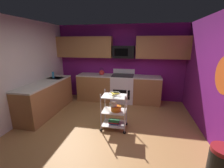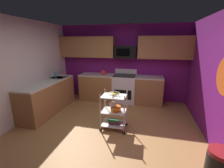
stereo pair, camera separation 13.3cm
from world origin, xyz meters
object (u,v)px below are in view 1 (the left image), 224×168
at_px(oven_range, 123,88).
at_px(fruit_bowl, 114,94).
at_px(rolling_cart, 114,111).
at_px(dish_soap_bottle, 53,75).
at_px(mixing_bowl_large, 116,108).
at_px(kettle, 102,73).
at_px(book_stack, 114,122).
at_px(mixing_bowl_small, 113,104).
at_px(microwave, 124,52).

bearing_deg(oven_range, fruit_bowl, -89.01).
height_order(rolling_cart, dish_soap_bottle, dish_soap_bottle).
bearing_deg(mixing_bowl_large, kettle, 114.18).
xyz_separation_m(fruit_bowl, dish_soap_bottle, (-2.13, 1.01, 0.14)).
height_order(rolling_cart, mixing_bowl_large, rolling_cart).
height_order(mixing_bowl_large, kettle, kettle).
relative_size(mixing_bowl_large, dish_soap_bottle, 1.26).
bearing_deg(kettle, book_stack, -66.92).
relative_size(rolling_cart, kettle, 3.47).
height_order(fruit_bowl, dish_soap_bottle, dish_soap_bottle).
height_order(fruit_bowl, mixing_bowl_large, fruit_bowl).
xyz_separation_m(mixing_bowl_small, book_stack, (0.03, 0.00, -0.45)).
height_order(oven_range, dish_soap_bottle, dish_soap_bottle).
xyz_separation_m(rolling_cart, book_stack, (0.00, 0.00, -0.28)).
xyz_separation_m(kettle, dish_soap_bottle, (-1.36, -0.80, 0.02)).
bearing_deg(fruit_bowl, mixing_bowl_small, -179.32).
bearing_deg(microwave, oven_range, -89.74).
xyz_separation_m(mixing_bowl_small, kettle, (-0.74, 1.81, 0.38)).
distance_m(kettle, dish_soap_bottle, 1.58).
bearing_deg(microwave, kettle, -171.65).
bearing_deg(fruit_bowl, book_stack, 63.43).
bearing_deg(mixing_bowl_large, microwave, 92.19).
bearing_deg(mixing_bowl_large, mixing_bowl_small, -179.73).
distance_m(microwave, mixing_bowl_small, 2.20).
bearing_deg(rolling_cart, kettle, 113.08).
relative_size(oven_range, book_stack, 4.30).
bearing_deg(oven_range, dish_soap_bottle, -159.04).
relative_size(fruit_bowl, kettle, 1.03).
xyz_separation_m(oven_range, dish_soap_bottle, (-2.10, -0.80, 0.54)).
relative_size(fruit_bowl, mixing_bowl_small, 1.49).
relative_size(kettle, dish_soap_bottle, 1.32).
distance_m(mixing_bowl_small, book_stack, 0.45).
height_order(rolling_cart, book_stack, rolling_cart).
xyz_separation_m(microwave, rolling_cart, (0.03, -1.92, -1.25)).
height_order(microwave, rolling_cart, microwave).
distance_m(rolling_cart, book_stack, 0.28).
bearing_deg(mixing_bowl_small, kettle, 112.36).
relative_size(microwave, mixing_bowl_large, 2.78).
bearing_deg(mixing_bowl_large, dish_soap_bottle, 155.05).
height_order(oven_range, kettle, kettle).
distance_m(rolling_cart, dish_soap_bottle, 2.42).
distance_m(oven_range, dish_soap_bottle, 2.31).
bearing_deg(mixing_bowl_small, dish_soap_bottle, 154.34).
bearing_deg(rolling_cart, microwave, 90.95).
relative_size(mixing_bowl_large, book_stack, 0.98).
distance_m(oven_range, kettle, 0.90).
bearing_deg(fruit_bowl, microwave, 90.95).
height_order(rolling_cart, mixing_bowl_small, rolling_cart).
xyz_separation_m(fruit_bowl, mixing_bowl_large, (0.04, 0.00, -0.36)).
height_order(rolling_cart, kettle, kettle).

